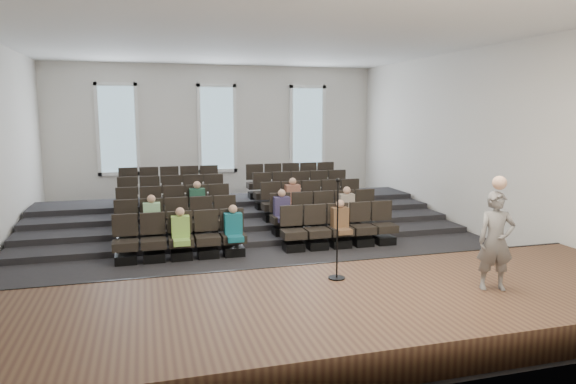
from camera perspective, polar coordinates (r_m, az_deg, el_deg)
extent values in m
plane|color=black|center=(12.82, -3.28, -6.07)|extent=(14.00, 14.00, 0.00)
cube|color=white|center=(12.50, -3.49, 16.71)|extent=(12.00, 14.00, 0.02)
cube|color=silver|center=(19.32, -7.89, 6.41)|extent=(12.00, 0.04, 5.00)
cube|color=silver|center=(5.79, 11.76, 0.71)|extent=(12.00, 0.04, 5.00)
cube|color=silver|center=(14.91, 19.95, 5.26)|extent=(0.04, 14.00, 5.00)
cube|color=#4F3521|center=(8.08, 4.80, -13.35)|extent=(11.80, 3.60, 0.50)
cube|color=black|center=(9.66, 1.06, -9.56)|extent=(11.80, 0.06, 0.52)
cube|color=black|center=(15.02, -5.21, -3.58)|extent=(11.80, 4.80, 0.15)
cube|color=black|center=(15.51, -5.57, -2.90)|extent=(11.80, 3.75, 0.30)
cube|color=black|center=(16.00, -5.91, -2.26)|extent=(11.80, 2.70, 0.45)
cube|color=black|center=(16.49, -6.23, -1.67)|extent=(11.80, 1.65, 0.60)
cube|color=black|center=(11.94, -17.54, -7.10)|extent=(0.47, 0.43, 0.20)
cube|color=black|center=(11.86, -17.61, -5.66)|extent=(0.55, 0.50, 0.19)
cube|color=black|center=(11.98, -17.68, -3.52)|extent=(0.55, 0.08, 0.50)
cube|color=black|center=(11.94, -14.64, -6.99)|extent=(0.47, 0.43, 0.20)
cube|color=black|center=(11.86, -14.70, -5.55)|extent=(0.55, 0.50, 0.19)
cube|color=black|center=(11.97, -14.80, -3.40)|extent=(0.55, 0.08, 0.50)
cube|color=black|center=(11.96, -11.75, -6.85)|extent=(0.47, 0.43, 0.20)
cube|color=black|center=(11.88, -11.80, -5.41)|extent=(0.55, 0.50, 0.19)
cube|color=black|center=(11.99, -11.93, -3.27)|extent=(0.55, 0.08, 0.50)
cube|color=black|center=(12.01, -8.88, -6.70)|extent=(0.47, 0.43, 0.20)
cube|color=black|center=(11.93, -8.91, -5.27)|extent=(0.55, 0.50, 0.19)
cube|color=black|center=(12.04, -9.08, -3.14)|extent=(0.55, 0.08, 0.50)
cube|color=black|center=(12.09, -6.04, -6.54)|extent=(0.47, 0.43, 0.20)
cube|color=black|center=(12.01, -6.06, -5.11)|extent=(0.55, 0.50, 0.19)
cube|color=black|center=(12.12, -6.26, -3.00)|extent=(0.55, 0.08, 0.50)
cube|color=black|center=(12.41, 0.62, -6.09)|extent=(0.47, 0.43, 0.20)
cube|color=black|center=(12.33, 0.62, -4.70)|extent=(0.55, 0.50, 0.19)
cube|color=black|center=(12.44, 0.35, -2.64)|extent=(0.55, 0.08, 0.50)
cube|color=black|center=(12.58, 3.25, -5.89)|extent=(0.47, 0.43, 0.20)
cube|color=black|center=(12.51, 3.26, -4.51)|extent=(0.55, 0.50, 0.19)
cube|color=black|center=(12.61, 2.97, -2.49)|extent=(0.55, 0.08, 0.50)
cube|color=black|center=(12.78, 5.81, -5.68)|extent=(0.47, 0.43, 0.20)
cube|color=black|center=(12.71, 5.83, -4.33)|extent=(0.55, 0.50, 0.19)
cube|color=black|center=(12.82, 5.51, -2.34)|extent=(0.55, 0.08, 0.50)
cube|color=black|center=(13.01, 8.28, -5.47)|extent=(0.47, 0.43, 0.20)
cube|color=black|center=(12.94, 8.31, -4.14)|extent=(0.55, 0.50, 0.19)
cube|color=black|center=(13.04, 7.97, -2.19)|extent=(0.55, 0.08, 0.50)
cube|color=black|center=(13.26, 10.66, -5.26)|extent=(0.47, 0.43, 0.20)
cube|color=black|center=(13.19, 10.69, -3.95)|extent=(0.55, 0.50, 0.19)
cube|color=black|center=(13.29, 10.34, -2.04)|extent=(0.55, 0.08, 0.50)
cube|color=black|center=(12.92, -17.45, -5.21)|extent=(0.47, 0.43, 0.20)
cube|color=black|center=(12.85, -17.51, -3.87)|extent=(0.55, 0.50, 0.19)
cube|color=black|center=(12.98, -17.57, -1.90)|extent=(0.55, 0.08, 0.50)
cube|color=black|center=(12.91, -14.78, -5.10)|extent=(0.47, 0.43, 0.20)
cube|color=black|center=(12.84, -14.83, -3.76)|extent=(0.55, 0.50, 0.19)
cube|color=black|center=(12.97, -14.92, -1.79)|extent=(0.55, 0.08, 0.50)
cube|color=black|center=(12.93, -12.11, -4.98)|extent=(0.47, 0.43, 0.20)
cube|color=black|center=(12.86, -12.15, -3.64)|extent=(0.55, 0.50, 0.19)
cube|color=black|center=(12.99, -12.27, -1.68)|extent=(0.55, 0.08, 0.50)
cube|color=black|center=(12.98, -9.46, -4.85)|extent=(0.47, 0.43, 0.20)
cube|color=black|center=(12.91, -9.49, -3.51)|extent=(0.55, 0.50, 0.19)
cube|color=black|center=(13.04, -9.64, -1.56)|extent=(0.55, 0.08, 0.50)
cube|color=black|center=(13.06, -6.83, -4.71)|extent=(0.47, 0.43, 0.20)
cube|color=black|center=(12.99, -6.86, -3.38)|extent=(0.55, 0.50, 0.19)
cube|color=black|center=(13.11, -7.03, -1.44)|extent=(0.55, 0.08, 0.50)
cube|color=black|center=(13.35, -0.66, -4.35)|extent=(0.47, 0.43, 0.20)
cube|color=black|center=(13.28, -0.66, -3.04)|extent=(0.55, 0.50, 0.19)
cube|color=black|center=(13.40, -0.90, -1.15)|extent=(0.55, 0.08, 0.50)
cube|color=black|center=(13.51, 1.81, -4.19)|extent=(0.47, 0.43, 0.20)
cube|color=black|center=(13.45, 1.81, -2.90)|extent=(0.55, 0.50, 0.19)
cube|color=black|center=(13.57, 1.55, -1.03)|extent=(0.55, 0.08, 0.50)
cube|color=black|center=(13.70, 4.20, -4.02)|extent=(0.47, 0.43, 0.20)
cube|color=black|center=(13.64, 4.22, -2.75)|extent=(0.55, 0.50, 0.19)
cube|color=black|center=(13.75, 3.94, -0.91)|extent=(0.55, 0.08, 0.50)
cube|color=black|center=(13.91, 6.53, -3.86)|extent=(0.47, 0.43, 0.20)
cube|color=black|center=(13.85, 6.55, -2.61)|extent=(0.55, 0.50, 0.19)
cube|color=black|center=(13.97, 6.26, -0.79)|extent=(0.55, 0.08, 0.50)
cube|color=black|center=(14.15, 8.79, -3.69)|extent=(0.47, 0.43, 0.20)
cube|color=black|center=(14.09, 8.82, -2.46)|extent=(0.55, 0.50, 0.19)
cube|color=black|center=(14.20, 8.50, -0.68)|extent=(0.55, 0.08, 0.50)
cube|color=black|center=(13.91, -17.36, -3.58)|extent=(0.47, 0.42, 0.20)
cube|color=black|center=(13.85, -17.42, -2.33)|extent=(0.55, 0.50, 0.19)
cube|color=black|center=(13.99, -17.48, -0.52)|extent=(0.55, 0.08, 0.50)
cube|color=black|center=(13.90, -14.89, -3.48)|extent=(0.47, 0.42, 0.20)
cube|color=black|center=(13.84, -14.94, -2.23)|extent=(0.55, 0.50, 0.19)
cube|color=black|center=(13.98, -15.02, -0.41)|extent=(0.55, 0.08, 0.50)
cube|color=black|center=(13.92, -12.42, -3.37)|extent=(0.47, 0.42, 0.20)
cube|color=black|center=(13.86, -12.46, -2.12)|extent=(0.55, 0.50, 0.19)
cube|color=black|center=(14.00, -12.57, -0.31)|extent=(0.55, 0.08, 0.50)
cube|color=black|center=(13.97, -9.96, -3.26)|extent=(0.47, 0.42, 0.20)
cube|color=black|center=(13.91, -9.99, -2.01)|extent=(0.55, 0.50, 0.19)
cube|color=black|center=(14.04, -10.12, -0.21)|extent=(0.55, 0.08, 0.50)
cube|color=black|center=(14.04, -7.52, -3.14)|extent=(0.47, 0.42, 0.20)
cube|color=black|center=(13.98, -7.54, -1.89)|extent=(0.55, 0.50, 0.19)
cube|color=black|center=(14.11, -7.70, -0.10)|extent=(0.55, 0.08, 0.50)
cube|color=black|center=(14.31, -1.76, -2.83)|extent=(0.47, 0.42, 0.20)
cube|color=black|center=(14.25, -1.76, -1.61)|extent=(0.55, 0.50, 0.19)
cube|color=black|center=(14.38, -1.97, 0.14)|extent=(0.55, 0.08, 0.50)
cube|color=black|center=(14.46, 0.55, -2.70)|extent=(0.47, 0.42, 0.20)
cube|color=black|center=(14.40, 0.55, -1.50)|extent=(0.55, 0.50, 0.19)
cube|color=black|center=(14.54, 0.32, 0.24)|extent=(0.55, 0.08, 0.50)
cube|color=black|center=(14.64, 2.81, -2.57)|extent=(0.47, 0.42, 0.20)
cube|color=black|center=(14.58, 2.82, -1.38)|extent=(0.55, 0.50, 0.19)
cube|color=black|center=(14.71, 2.57, 0.33)|extent=(0.55, 0.08, 0.50)
cube|color=black|center=(14.84, 5.01, -2.44)|extent=(0.47, 0.42, 0.20)
cube|color=black|center=(14.78, 5.02, -1.26)|extent=(0.55, 0.50, 0.19)
cube|color=black|center=(14.91, 4.76, 0.43)|extent=(0.55, 0.08, 0.50)
cube|color=black|center=(15.06, 7.14, -2.31)|extent=(0.47, 0.42, 0.20)
cube|color=black|center=(15.00, 7.17, -1.15)|extent=(0.55, 0.50, 0.19)
cube|color=black|center=(15.13, 6.89, 0.51)|extent=(0.55, 0.08, 0.50)
cube|color=black|center=(14.91, -17.29, -2.17)|extent=(0.47, 0.42, 0.20)
cube|color=black|center=(14.86, -17.35, -1.00)|extent=(0.55, 0.50, 0.19)
cube|color=black|center=(15.00, -17.40, 0.68)|extent=(0.55, 0.08, 0.50)
cube|color=black|center=(14.90, -14.99, -2.07)|extent=(0.47, 0.42, 0.20)
cube|color=black|center=(14.85, -15.03, -0.90)|extent=(0.55, 0.50, 0.19)
cube|color=black|center=(15.00, -15.11, 0.78)|extent=(0.55, 0.08, 0.50)
cube|color=black|center=(14.92, -12.68, -1.98)|extent=(0.47, 0.42, 0.20)
cube|color=black|center=(14.87, -12.72, -0.80)|extent=(0.55, 0.50, 0.19)
cube|color=black|center=(15.01, -12.82, 0.87)|extent=(0.55, 0.08, 0.50)
cube|color=black|center=(14.96, -10.39, -1.87)|extent=(0.47, 0.42, 0.20)
cube|color=black|center=(14.91, -10.42, -0.70)|extent=(0.55, 0.50, 0.19)
cube|color=black|center=(15.05, -10.54, 0.96)|extent=(0.55, 0.08, 0.50)
cube|color=black|center=(15.03, -8.11, -1.77)|extent=(0.47, 0.42, 0.20)
cube|color=black|center=(14.97, -8.14, -0.60)|extent=(0.55, 0.50, 0.19)
cube|color=black|center=(15.12, -8.28, 1.06)|extent=(0.55, 0.08, 0.50)
cube|color=black|center=(15.28, -2.71, -1.51)|extent=(0.47, 0.42, 0.20)
cube|color=black|center=(15.23, -2.72, -0.36)|extent=(0.55, 0.50, 0.19)
cube|color=black|center=(15.37, -2.91, 1.27)|extent=(0.55, 0.08, 0.50)
cube|color=black|center=(15.43, -0.54, -1.40)|extent=(0.47, 0.42, 0.20)
cube|color=black|center=(15.37, -0.54, -0.27)|extent=(0.55, 0.50, 0.19)
cube|color=black|center=(15.52, -0.75, 1.35)|extent=(0.55, 0.08, 0.50)
cube|color=black|center=(15.59, 1.59, -1.30)|extent=(0.47, 0.42, 0.20)
cube|color=black|center=(15.54, 1.59, -0.17)|extent=(0.55, 0.50, 0.19)
cube|color=black|center=(15.68, 1.37, 1.42)|extent=(0.55, 0.08, 0.50)
cube|color=black|center=(15.78, 3.67, -1.19)|extent=(0.47, 0.42, 0.20)
cube|color=black|center=(15.73, 3.68, -0.08)|extent=(0.55, 0.50, 0.19)
cube|color=black|center=(15.87, 3.44, 1.50)|extent=(0.55, 0.08, 0.50)
cube|color=black|center=(15.99, 5.70, -1.08)|extent=(0.47, 0.42, 0.20)
cube|color=black|center=(15.94, 5.71, 0.01)|extent=(0.55, 0.50, 0.19)
cube|color=black|center=(16.07, 5.46, 1.57)|extent=(0.55, 0.08, 0.50)
cube|color=black|center=(15.92, -17.23, -0.94)|extent=(0.47, 0.42, 0.20)
cube|color=black|center=(15.87, -17.28, 0.17)|extent=(0.55, 0.50, 0.19)
cube|color=black|center=(16.02, -17.33, 1.72)|extent=(0.55, 0.08, 0.50)
cube|color=black|center=(15.91, -15.07, -0.85)|extent=(0.47, 0.42, 0.20)
cube|color=black|center=(15.86, -15.11, 0.26)|extent=(0.55, 0.50, 0.19)
cube|color=black|center=(16.02, -15.18, 1.81)|extent=(0.55, 0.08, 0.50)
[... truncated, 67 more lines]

